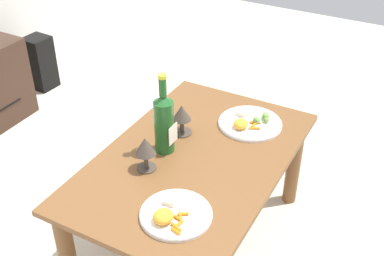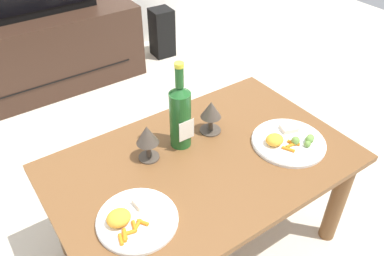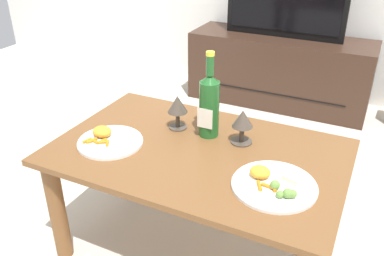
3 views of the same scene
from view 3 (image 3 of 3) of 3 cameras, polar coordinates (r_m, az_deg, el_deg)
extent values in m
plane|color=beige|center=(1.93, 0.73, -15.99)|extent=(6.40, 6.40, 0.00)
cube|color=brown|center=(1.63, 0.84, -3.40)|extent=(1.14, 0.73, 0.03)
cylinder|color=brown|center=(1.82, -18.20, -10.82)|extent=(0.07, 0.07, 0.48)
cylinder|color=brown|center=(2.20, -7.82, -2.37)|extent=(0.07, 0.07, 0.48)
cylinder|color=brown|center=(1.91, 18.77, -8.96)|extent=(0.07, 0.07, 0.48)
cube|color=#382319|center=(3.23, 11.96, 7.82)|extent=(1.34, 0.43, 0.52)
cube|color=black|center=(3.07, 10.71, 4.78)|extent=(1.07, 0.01, 0.01)
cylinder|color=#1E5923|center=(1.68, 2.39, 2.62)|extent=(0.08, 0.08, 0.24)
cone|color=#1E5923|center=(1.63, 2.49, 6.86)|extent=(0.08, 0.08, 0.04)
cylinder|color=#1E5923|center=(1.61, 2.53, 8.66)|extent=(0.03, 0.03, 0.08)
cylinder|color=yellow|center=(1.59, 2.56, 10.28)|extent=(0.03, 0.03, 0.02)
cube|color=silver|center=(1.65, 1.78, 1.32)|extent=(0.07, 0.00, 0.09)
cylinder|color=#473D33|center=(1.79, -1.97, 0.14)|extent=(0.08, 0.08, 0.01)
cylinder|color=#473D33|center=(1.77, -1.99, 1.22)|extent=(0.02, 0.02, 0.07)
cone|color=#473D33|center=(1.74, -2.03, 3.34)|extent=(0.09, 0.09, 0.07)
cylinder|color=#473D33|center=(1.68, 6.84, -1.88)|extent=(0.09, 0.09, 0.01)
cylinder|color=#473D33|center=(1.67, 6.91, -0.80)|extent=(0.02, 0.02, 0.07)
cone|color=#473D33|center=(1.64, 7.05, 1.32)|extent=(0.08, 0.08, 0.07)
cylinder|color=white|center=(1.69, -11.26, -1.96)|extent=(0.26, 0.26, 0.01)
torus|color=white|center=(1.69, -11.28, -1.73)|extent=(0.26, 0.26, 0.01)
ellipsoid|color=orange|center=(1.72, -12.37, -0.48)|extent=(0.08, 0.07, 0.04)
cube|color=beige|center=(1.69, -9.14, -1.15)|extent=(0.06, 0.05, 0.02)
cylinder|color=orange|center=(1.67, -11.67, -2.06)|extent=(0.03, 0.04, 0.01)
cylinder|color=orange|center=(1.68, -12.11, -1.90)|extent=(0.04, 0.03, 0.01)
cylinder|color=orange|center=(1.68, -12.40, -1.80)|extent=(0.02, 0.04, 0.01)
cylinder|color=orange|center=(1.70, -13.88, -1.73)|extent=(0.03, 0.04, 0.01)
cylinder|color=orange|center=(1.70, -13.64, -1.68)|extent=(0.02, 0.04, 0.01)
cylinder|color=orange|center=(1.69, -13.28, -1.84)|extent=(0.04, 0.02, 0.01)
cylinder|color=orange|center=(1.70, -14.36, -1.69)|extent=(0.02, 0.04, 0.01)
cylinder|color=white|center=(1.44, 11.33, -7.87)|extent=(0.29, 0.29, 0.01)
torus|color=white|center=(1.43, 11.36, -7.61)|extent=(0.29, 0.29, 0.01)
ellipsoid|color=orange|center=(1.45, 9.44, -6.04)|extent=(0.07, 0.07, 0.04)
cube|color=beige|center=(1.46, 13.87, -6.75)|extent=(0.08, 0.07, 0.02)
cylinder|color=orange|center=(1.41, 11.27, -8.00)|extent=(0.03, 0.05, 0.01)
cylinder|color=orange|center=(1.41, 10.55, -7.94)|extent=(0.05, 0.02, 0.01)
cylinder|color=orange|center=(1.41, 9.34, -7.92)|extent=(0.03, 0.05, 0.01)
sphere|color=olive|center=(1.37, 12.10, -9.00)|extent=(0.03, 0.03, 0.03)
sphere|color=olive|center=(1.38, 13.14, -8.83)|extent=(0.03, 0.03, 0.03)
sphere|color=olive|center=(1.40, 11.46, -7.76)|extent=(0.03, 0.03, 0.03)
sphere|color=olive|center=(1.38, 13.78, -8.86)|extent=(0.03, 0.03, 0.03)
camera|label=1|loc=(2.14, -59.08, 27.48)|focal=46.22mm
camera|label=2|loc=(1.31, -53.01, 25.71)|focal=36.51mm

